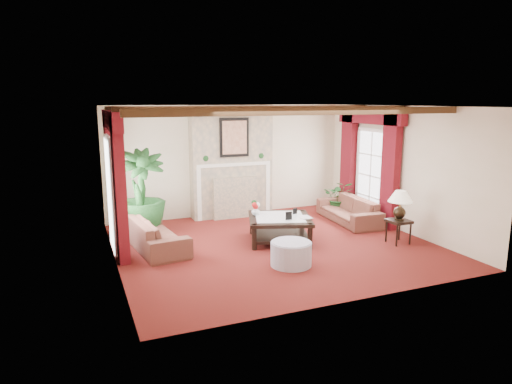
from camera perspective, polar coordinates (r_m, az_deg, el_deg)
name	(u,v)px	position (r m, az deg, el deg)	size (l,w,h in m)	color
floor	(274,245)	(9.08, 2.33, -6.64)	(6.00, 6.00, 0.00)	#480D0C
ceiling	(276,106)	(8.64, 2.47, 10.65)	(6.00, 6.00, 0.00)	white
back_wall	(229,161)	(11.29, -3.42, 3.95)	(6.00, 0.02, 2.70)	beige
left_wall	(112,189)	(8.01, -17.53, 0.35)	(0.02, 5.50, 2.70)	beige
right_wall	(401,169)	(10.36, 17.70, 2.75)	(0.02, 5.50, 2.70)	beige
ceiling_beams	(276,110)	(8.64, 2.47, 10.25)	(6.00, 3.00, 0.12)	#342010
fireplace	(231,105)	(11.01, -3.16, 10.81)	(2.00, 0.52, 2.70)	tan
french_door_left	(106,138)	(8.90, -18.20, 6.45)	(0.10, 1.10, 2.16)	white
french_door_right	(374,130)	(11.04, 14.49, 7.51)	(0.10, 1.10, 2.16)	white
curtains_left	(111,115)	(8.89, -17.65, 9.19)	(0.20, 2.40, 2.55)	#4E0A15
curtains_right	(371,112)	(10.96, 14.14, 9.70)	(0.20, 2.40, 2.55)	#4E0A15
sofa_left	(155,228)	(9.01, -12.51, -4.45)	(0.83, 2.06, 0.78)	#3F1119
sofa_right	(349,206)	(10.90, 11.51, -1.72)	(0.72, 1.98, 0.76)	#3F1119
potted_palm	(141,212)	(9.87, -14.15, -2.43)	(1.13, 1.89, 1.02)	black
small_plant	(339,201)	(11.67, 10.29, -1.08)	(1.08, 1.11, 0.65)	black
coffee_table	(280,229)	(9.27, 2.96, -4.65)	(1.23, 1.23, 0.50)	black
side_table	(398,231)	(9.57, 17.35, -4.73)	(0.41, 0.41, 0.48)	black
ottoman	(291,254)	(7.97, 4.40, -7.72)	(0.71, 0.71, 0.41)	#9493A6
table_lamp	(400,205)	(9.43, 17.55, -1.55)	(0.48, 0.48, 0.61)	black
flower_vase	(256,211)	(9.32, -0.05, -2.38)	(0.21, 0.21, 0.18)	silver
book	(300,211)	(9.09, 5.55, -2.39)	(0.22, 0.04, 0.30)	black
photo_frame_a	(289,216)	(8.94, 4.11, -3.02)	(0.13, 0.02, 0.17)	black
photo_frame_b	(295,211)	(9.43, 4.90, -2.42)	(0.10, 0.02, 0.13)	black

